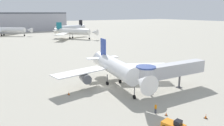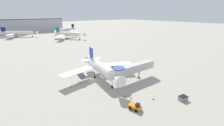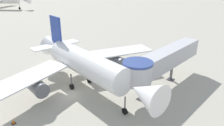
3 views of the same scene
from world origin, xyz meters
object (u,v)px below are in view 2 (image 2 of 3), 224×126
Objects in this scene: pushback_tug_orange at (135,106)px; service_container_gray at (183,98)px; traffic_cone_near_nose at (131,98)px; traffic_cone_port_wing at (71,86)px; background_jet_teal_tail at (68,34)px; traffic_cone_apron_front at (153,98)px; jet_bridge at (132,69)px; background_jet_navy_tail at (18,33)px; main_airplane at (100,68)px; background_jet_black_tail at (67,30)px; ground_crew_marshaller at (125,95)px.

pushback_tug_orange reaches higher than service_container_gray.
traffic_cone_near_nose is at bearing 139.37° from service_container_gray.
traffic_cone_port_wing is 0.03× the size of background_jet_teal_tail.
traffic_cone_port_wing is at bearing 125.27° from traffic_cone_apron_front.
traffic_cone_port_wing is (-21.92, 27.38, -0.25)m from service_container_gray.
pushback_tug_orange reaches higher than traffic_cone_apron_front.
service_container_gray is at bearing -51.32° from traffic_cone_port_wing.
jet_bridge is 0.56× the size of background_jet_navy_tail.
service_container_gray is 14.81m from traffic_cone_near_nose.
main_airplane reaches higher than pushback_tug_orange.
traffic_cone_port_wing is 1.18× the size of traffic_cone_near_nose.
background_jet_black_tail reaches higher than jet_bridge.
traffic_cone_apron_front is 0.45× the size of ground_crew_marshaller.
traffic_cone_near_nose is at bearing -141.43° from background_jet_navy_tail.
service_container_gray reaches higher than traffic_cone_near_nose.
jet_bridge is 5.30× the size of pushback_tug_orange.
traffic_cone_near_nose is 1.99m from ground_crew_marshaller.
traffic_cone_apron_front is at bearing -36.01° from background_jet_black_tail.
background_jet_black_tail reaches higher than traffic_cone_apron_front.
background_jet_navy_tail is (-4.94, 159.99, 3.57)m from pushback_tug_orange.
main_airplane reaches higher than service_container_gray.
service_container_gray is (10.20, -27.00, -3.74)m from main_airplane.
traffic_cone_near_nose is at bearing -85.03° from main_airplane.
background_jet_teal_tail reaches higher than main_airplane.
traffic_cone_apron_front is 0.02× the size of background_jet_navy_tail.
traffic_cone_near_nose is at bearing -141.22° from background_jet_teal_tail.
traffic_cone_port_wing is 26.84m from traffic_cone_apron_front.
background_jet_teal_tail is at bearing -103.66° from background_jet_navy_tail.
pushback_tug_orange is 14.97m from service_container_gray.
traffic_cone_near_nose is 156.08m from background_jet_navy_tail.
traffic_cone_apron_front is at bearing -160.75° from ground_crew_marshaller.
jet_bridge is 19.02m from service_container_gray.
service_container_gray is at bearing -137.73° from background_jet_navy_tail.
jet_bridge is at bearing 35.92° from pushback_tug_orange.
main_airplane is 37.40× the size of traffic_cone_port_wing.
background_jet_navy_tail is at bearing 79.37° from pushback_tug_orange.
traffic_cone_apron_front is 160.80m from background_jet_black_tail.
background_jet_teal_tail reaches higher than background_jet_navy_tail.
background_jet_black_tail reaches higher than traffic_cone_port_wing.
main_airplane is at bearing 110.70° from service_container_gray.
traffic_cone_apron_front is at bearing -40.87° from traffic_cone_near_nose.
main_airplane is 141.00m from background_jet_black_tail.
ground_crew_marshaller is (9.66, -16.20, 0.66)m from traffic_cone_port_wing.
background_jet_teal_tail is at bearing 78.40° from traffic_cone_apron_front.
jet_bridge is at bearing 44.87° from traffic_cone_near_nose.
traffic_cone_near_nose is (-1.03, -17.36, -4.05)m from main_airplane.
pushback_tug_orange is 23.31m from traffic_cone_port_wing.
jet_bridge reaches higher than ground_crew_marshaller.
background_jet_teal_tail is at bearing 67.48° from traffic_cone_port_wing.
traffic_cone_port_wing is at bearing -173.48° from main_airplane.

